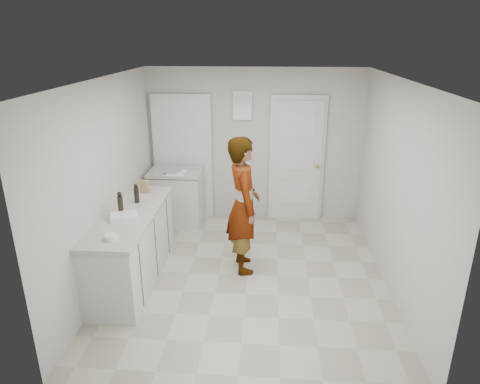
# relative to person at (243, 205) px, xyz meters

# --- Properties ---
(ground) EXTENTS (4.00, 4.00, 0.00)m
(ground) POSITION_rel_person_xyz_m (0.08, -0.20, -0.90)
(ground) COLOR gray
(ground) RESTS_ON ground
(room_shell) EXTENTS (4.00, 4.00, 4.00)m
(room_shell) POSITION_rel_person_xyz_m (-0.10, 1.76, 0.12)
(room_shell) COLOR #BCB8B2
(room_shell) RESTS_ON ground
(main_counter) EXTENTS (0.64, 1.96, 0.93)m
(main_counter) POSITION_rel_person_xyz_m (-1.37, -0.40, -0.48)
(main_counter) COLOR silver
(main_counter) RESTS_ON ground
(side_counter) EXTENTS (0.84, 0.61, 0.93)m
(side_counter) POSITION_rel_person_xyz_m (-1.17, 1.35, -0.47)
(side_counter) COLOR silver
(side_counter) RESTS_ON ground
(person) EXTENTS (0.57, 0.74, 1.81)m
(person) POSITION_rel_person_xyz_m (0.00, 0.00, 0.00)
(person) COLOR silver
(person) RESTS_ON ground
(cake_mix_box) EXTENTS (0.12, 0.07, 0.18)m
(cake_mix_box) POSITION_rel_person_xyz_m (-1.39, 0.32, 0.11)
(cake_mix_box) COLOR olive
(cake_mix_box) RESTS_ON main_counter
(spice_jar) EXTENTS (0.05, 0.05, 0.08)m
(spice_jar) POSITION_rel_person_xyz_m (-1.31, 0.33, 0.06)
(spice_jar) COLOR tan
(spice_jar) RESTS_ON main_counter
(oil_cruet_a) EXTENTS (0.06, 0.06, 0.26)m
(oil_cruet_a) POSITION_rel_person_xyz_m (-1.38, -0.04, 0.14)
(oil_cruet_a) COLOR black
(oil_cruet_a) RESTS_ON main_counter
(oil_cruet_b) EXTENTS (0.06, 0.06, 0.29)m
(oil_cruet_b) POSITION_rel_person_xyz_m (-1.45, -0.44, 0.16)
(oil_cruet_b) COLOR black
(oil_cruet_b) RESTS_ON main_counter
(baking_dish) EXTENTS (0.37, 0.31, 0.06)m
(baking_dish) POSITION_rel_person_xyz_m (-1.38, -0.55, 0.05)
(baking_dish) COLOR silver
(baking_dish) RESTS_ON main_counter
(egg_bowl) EXTENTS (0.14, 0.14, 0.05)m
(egg_bowl) POSITION_rel_person_xyz_m (-1.34, -1.11, 0.05)
(egg_bowl) COLOR silver
(egg_bowl) RESTS_ON main_counter
(papers) EXTENTS (0.27, 0.35, 0.01)m
(papers) POSITION_rel_person_xyz_m (-1.13, 1.23, 0.03)
(papers) COLOR white
(papers) RESTS_ON side_counter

